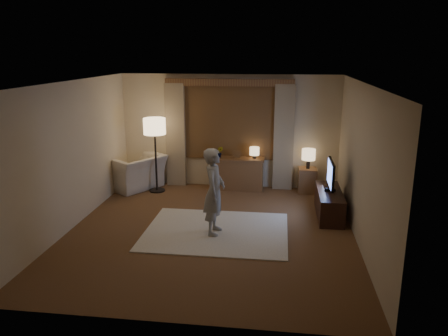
% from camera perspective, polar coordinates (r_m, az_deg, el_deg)
% --- Properties ---
extents(room, '(5.04, 5.54, 2.64)m').
position_cam_1_polar(room, '(7.91, -1.22, 2.16)').
color(room, brown).
rests_on(room, ground).
extents(rug, '(2.50, 2.00, 0.02)m').
position_cam_1_polar(rug, '(7.81, -1.01, -8.25)').
color(rug, '#F4E8CD').
rests_on(rug, floor).
extents(sideboard, '(1.20, 0.40, 0.70)m').
position_cam_1_polar(sideboard, '(10.05, 1.66, -0.83)').
color(sideboard, brown).
rests_on(sideboard, floor).
extents(picture_frame, '(0.16, 0.02, 0.20)m').
position_cam_1_polar(picture_frame, '(9.94, 1.68, 1.67)').
color(picture_frame, brown).
rests_on(picture_frame, sideboard).
extents(plant, '(0.17, 0.13, 0.30)m').
position_cam_1_polar(plant, '(9.97, -0.60, 2.02)').
color(plant, '#999999').
rests_on(plant, sideboard).
extents(table_lamp_sideboard, '(0.22, 0.22, 0.30)m').
position_cam_1_polar(table_lamp_sideboard, '(9.88, 3.99, 2.15)').
color(table_lamp_sideboard, black).
rests_on(table_lamp_sideboard, sideboard).
extents(floor_lamp, '(0.49, 0.49, 1.68)m').
position_cam_1_polar(floor_lamp, '(9.76, -9.05, 4.89)').
color(floor_lamp, black).
rests_on(floor_lamp, floor).
extents(armchair, '(1.52, 1.57, 0.78)m').
position_cam_1_polar(armchair, '(10.32, -11.58, -0.49)').
color(armchair, beige).
rests_on(armchair, floor).
extents(side_table, '(0.40, 0.40, 0.56)m').
position_cam_1_polar(side_table, '(10.00, 10.82, -1.60)').
color(side_table, brown).
rests_on(side_table, floor).
extents(table_lamp_side, '(0.30, 0.30, 0.44)m').
position_cam_1_polar(table_lamp_side, '(9.85, 10.99, 1.68)').
color(table_lamp_side, black).
rests_on(table_lamp_side, side_table).
extents(tv_stand, '(0.45, 1.40, 0.50)m').
position_cam_1_polar(tv_stand, '(8.69, 13.56, -4.51)').
color(tv_stand, black).
rests_on(tv_stand, floor).
extents(tv, '(0.20, 0.83, 0.60)m').
position_cam_1_polar(tv, '(8.52, 13.79, -0.83)').
color(tv, black).
rests_on(tv, tv_stand).
extents(person, '(0.39, 0.57, 1.51)m').
position_cam_1_polar(person, '(7.46, -1.28, -3.09)').
color(person, '#9D9990').
rests_on(person, rug).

